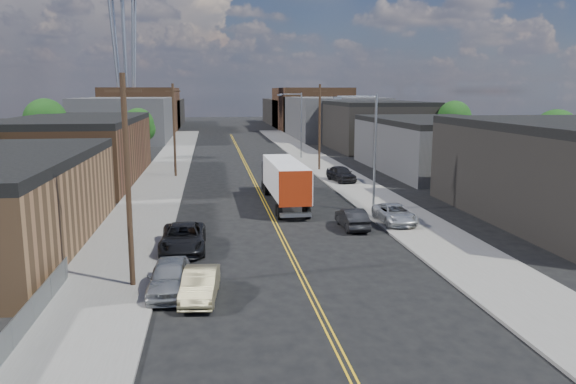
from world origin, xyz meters
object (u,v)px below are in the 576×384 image
object	(u,v)px
semi_truck	(283,178)
car_right_lot_c	(341,174)
car_left_b	(200,285)
car_ahead_truck	(290,173)
car_right_lot_a	(395,214)
car_right_oncoming	(352,218)
car_left_c	(183,238)
car_left_a	(170,277)

from	to	relation	value
semi_truck	car_right_lot_c	bearing A→B (deg)	52.42
car_left_b	car_ahead_truck	world-z (taller)	car_left_b
car_left_b	car_right_lot_a	bearing A→B (deg)	49.08
car_right_oncoming	car_ahead_truck	distance (m)	22.09
car_left_c	car_right_oncoming	xyz separation A→B (m)	(11.10, 3.94, -0.08)
semi_truck	car_left_c	bearing A→B (deg)	-120.72
car_ahead_truck	car_right_oncoming	bearing A→B (deg)	-93.92
car_right_lot_a	car_right_lot_c	distance (m)	18.54
car_left_c	car_ahead_truck	world-z (taller)	car_left_c
semi_truck	car_right_lot_a	world-z (taller)	semi_truck
car_left_c	car_right_lot_c	size ratio (longest dim) A/B	1.21
car_left_a	car_right_lot_c	size ratio (longest dim) A/B	1.01
car_left_c	car_right_lot_a	bearing A→B (deg)	17.55
car_left_c	car_right_lot_a	distance (m)	15.00
semi_truck	car_right_oncoming	size ratio (longest dim) A/B	3.32
semi_truck	car_left_c	world-z (taller)	semi_truck
car_left_a	car_right_oncoming	size ratio (longest dim) A/B	1.10
car_left_c	car_ahead_truck	bearing A→B (deg)	69.01
semi_truck	car_right_lot_c	distance (m)	12.18
car_right_lot_a	car_right_lot_c	world-z (taller)	car_right_lot_c
car_left_a	car_right_oncoming	world-z (taller)	car_left_a
car_left_b	car_ahead_truck	xyz separation A→B (m)	(8.90, 34.00, -0.02)
car_left_b	semi_truck	bearing A→B (deg)	78.66
car_right_oncoming	car_ahead_truck	world-z (taller)	car_right_oncoming
car_left_c	car_right_oncoming	size ratio (longest dim) A/B	1.32
car_left_a	car_right_oncoming	distance (m)	15.83
semi_truck	car_left_b	size ratio (longest dim) A/B	3.35
car_left_b	car_left_a	bearing A→B (deg)	151.53
car_right_oncoming	car_right_lot_a	bearing A→B (deg)	-170.47
car_right_lot_c	car_ahead_truck	distance (m)	5.67
car_left_b	car_right_oncoming	size ratio (longest dim) A/B	0.99
car_right_lot_c	car_ahead_truck	world-z (taller)	car_right_lot_c
car_ahead_truck	car_left_b	bearing A→B (deg)	-111.44
car_left_b	car_right_oncoming	xyz separation A→B (m)	(10.00, 11.94, 0.01)
semi_truck	car_ahead_truck	bearing A→B (deg)	78.31
car_left_a	car_right_lot_a	distance (m)	18.62
car_right_oncoming	car_ahead_truck	xyz separation A→B (m)	(-1.10, 22.06, -0.03)
car_right_oncoming	car_ahead_truck	bearing A→B (deg)	-87.73
car_left_a	car_left_b	size ratio (longest dim) A/B	1.11
semi_truck	car_right_oncoming	xyz separation A→B (m)	(3.50, -9.37, -1.38)
semi_truck	car_left_b	xyz separation A→B (m)	(-6.50, -21.30, -1.39)
semi_truck	car_right_oncoming	bearing A→B (deg)	-70.49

